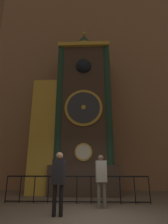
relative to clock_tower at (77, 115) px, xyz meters
name	(u,v)px	position (x,y,z in m)	size (l,w,h in m)	color
ground_plane	(91,224)	(0.70, -3.95, -3.68)	(28.00, 28.00, 0.00)	brown
cathedral_back_wall	(88,64)	(0.61, 1.28, 3.78)	(24.00, 0.32, 14.94)	#936B4C
clock_tower	(77,115)	(0.00, 0.00, 0.00)	(4.10, 1.84, 8.82)	#423328
railing_fence	(77,188)	(0.19, -1.88, -3.17)	(5.12, 0.05, 0.91)	black
visitor_near	(58,177)	(-0.20, -3.43, -2.69)	(0.37, 0.26, 1.65)	black
visitor_far	(101,176)	(1.03, -2.56, -2.72)	(0.36, 0.26, 1.61)	#58554F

